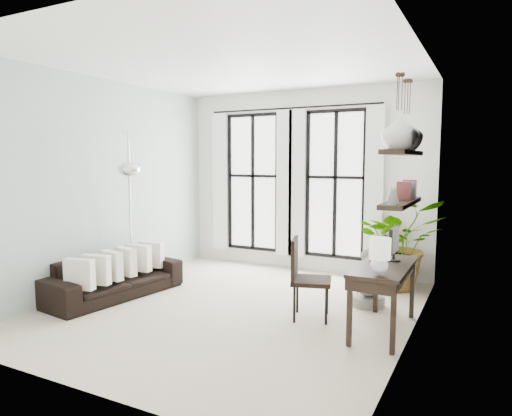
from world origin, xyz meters
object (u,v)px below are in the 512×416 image
Objects in this scene: sofa at (114,277)px; arc_lamp at (129,173)px; plant at (399,243)px; desk_chair at (304,273)px; buddha at (369,282)px; desk at (383,270)px.

arc_lamp reaches higher than sofa.
plant is 2.09m from desk_chair.
plant is at bearing 79.84° from buddha.
desk_chair is at bearing -73.48° from sofa.
plant is 1.16m from buddha.
arc_lamp is at bearing 166.73° from desk_chair.
sofa is 2.54× the size of buddha.
desk_chair is (2.77, 0.42, 0.28)m from sofa.
desk_chair reaches higher than sofa.
desk_chair is at bearing 3.54° from arc_lamp.
sofa is at bearing -159.50° from buddha.
desk is 1.31× the size of desk_chair.
sofa is 2.00× the size of desk_chair.
arc_lamp reaches higher than desk_chair.
plant is at bearing -48.80° from sofa.
desk is 0.99m from desk_chair.
arc_lamp is at bearing -148.89° from plant.
arc_lamp is 3.71m from buddha.
sofa is 1.43× the size of plant.
arc_lamp is 3.01× the size of buddha.
sofa is 2.82m from desk_chair.
sofa is at bearing -174.45° from desk.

